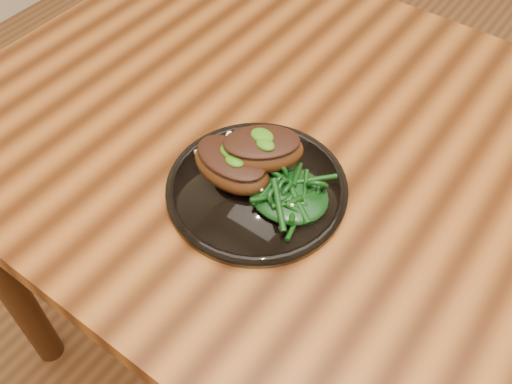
{
  "coord_description": "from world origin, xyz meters",
  "views": [
    {
      "loc": [
        0.02,
        -0.52,
        1.34
      ],
      "look_at": [
        -0.25,
        -0.15,
        0.78
      ],
      "focal_mm": 40.0,
      "sensor_mm": 36.0,
      "label": 1
    }
  ],
  "objects_px": {
    "lamb_chop_front": "(231,165)",
    "desk": "(464,259)",
    "plate": "(257,188)",
    "greens_heap": "(289,191)"
  },
  "relations": [
    {
      "from": "lamb_chop_front",
      "to": "desk",
      "type": "bearing_deg",
      "value": 24.66
    },
    {
      "from": "plate",
      "to": "lamb_chop_front",
      "type": "xyz_separation_m",
      "value": [
        -0.04,
        -0.01,
        0.03
      ]
    },
    {
      "from": "desk",
      "to": "lamb_chop_front",
      "type": "relative_size",
      "value": 12.85
    },
    {
      "from": "desk",
      "to": "greens_heap",
      "type": "height_order",
      "value": "greens_heap"
    },
    {
      "from": "desk",
      "to": "plate",
      "type": "relative_size",
      "value": 6.62
    },
    {
      "from": "desk",
      "to": "greens_heap",
      "type": "xyz_separation_m",
      "value": [
        -0.22,
        -0.12,
        0.11
      ]
    },
    {
      "from": "lamb_chop_front",
      "to": "greens_heap",
      "type": "height_order",
      "value": "lamb_chop_front"
    },
    {
      "from": "plate",
      "to": "lamb_chop_front",
      "type": "height_order",
      "value": "lamb_chop_front"
    },
    {
      "from": "desk",
      "to": "greens_heap",
      "type": "relative_size",
      "value": 15.0
    },
    {
      "from": "plate",
      "to": "greens_heap",
      "type": "distance_m",
      "value": 0.05
    }
  ]
}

